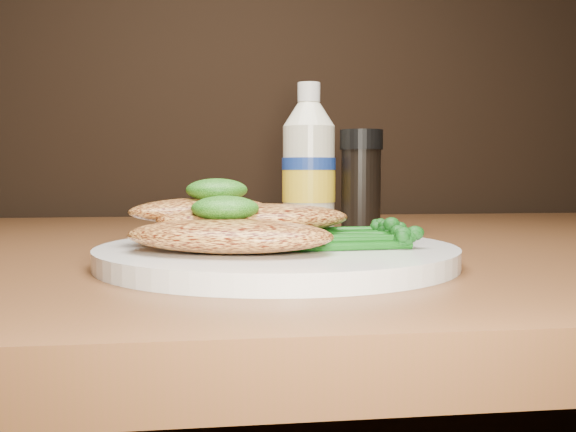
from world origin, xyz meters
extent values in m
cylinder|color=white|center=(-0.08, 0.88, 0.76)|extent=(0.29, 0.29, 0.02)
ellipsoid|color=gold|center=(-0.12, 0.84, 0.78)|extent=(0.17, 0.13, 0.02)
ellipsoid|color=gold|center=(-0.09, 0.89, 0.79)|extent=(0.17, 0.11, 0.02)
ellipsoid|color=gold|center=(-0.14, 0.92, 0.79)|extent=(0.15, 0.13, 0.02)
ellipsoid|color=#0B3708|center=(-0.12, 0.86, 0.80)|extent=(0.05, 0.05, 0.02)
ellipsoid|color=#0B3708|center=(-0.12, 0.91, 0.81)|extent=(0.06, 0.05, 0.02)
camera|label=1|loc=(-0.14, 0.36, 0.83)|focal=41.01mm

